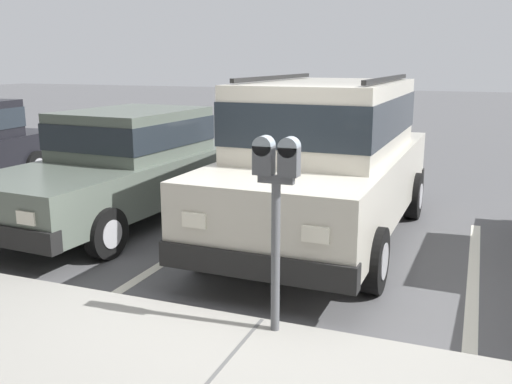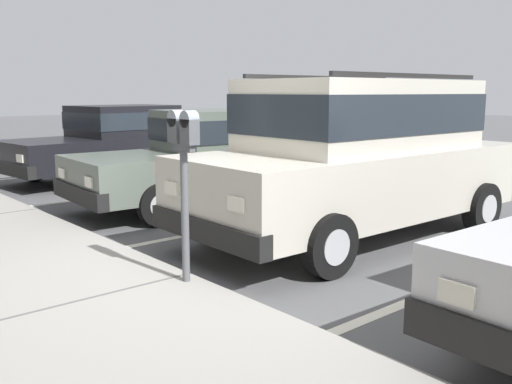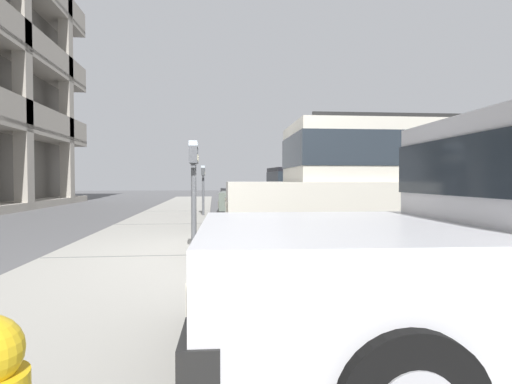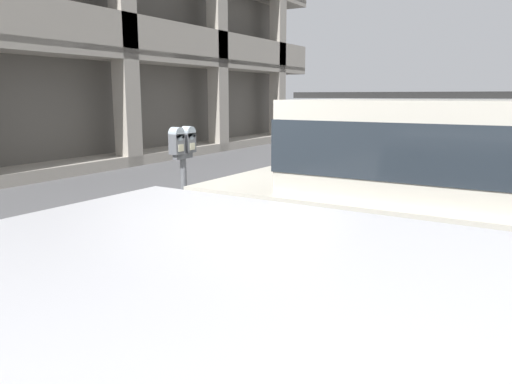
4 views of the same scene
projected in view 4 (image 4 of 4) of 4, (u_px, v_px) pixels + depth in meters
ground_plane at (219, 277)px, 5.75m from camera, size 80.00×80.00×0.10m
sidewalk at (135, 250)px, 6.38m from camera, size 40.00×2.20×0.12m
parking_stall_lines at (380, 254)px, 6.43m from camera, size 13.12×4.80×0.01m
silver_suv at (456, 200)px, 4.45m from camera, size 2.08×4.81×2.03m
dark_hatchback at (481, 182)px, 6.98m from camera, size 2.04×4.58×1.54m
blue_coupe at (511, 156)px, 10.04m from camera, size 2.14×4.62×1.54m
parking_meter_near at (183, 163)px, 5.54m from camera, size 0.35×0.12×1.55m
parking_meter_far at (365, 132)px, 11.08m from camera, size 0.35×0.12×1.47m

